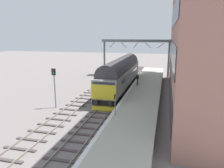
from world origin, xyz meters
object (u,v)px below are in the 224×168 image
diesel_locomotive (121,74)px  platform_number_sign (115,101)px  signal_post_near (54,84)px  waiting_passenger (138,78)px

diesel_locomotive → platform_number_sign: bearing=-80.5°
signal_post_near → diesel_locomotive: bearing=59.3°
diesel_locomotive → signal_post_near: diesel_locomotive is taller
platform_number_sign → waiting_passenger: bearing=88.2°
diesel_locomotive → waiting_passenger: size_ratio=10.83×
diesel_locomotive → signal_post_near: (-5.34, -9.01, 0.23)m
platform_number_sign → waiting_passenger: size_ratio=1.12×
diesel_locomotive → waiting_passenger: 2.50m
signal_post_near → platform_number_sign: bearing=-23.2°
signal_post_near → platform_number_sign: (7.39, -3.17, -0.47)m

